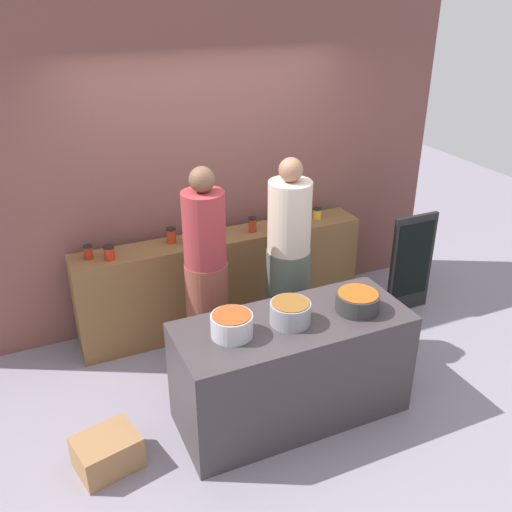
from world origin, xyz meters
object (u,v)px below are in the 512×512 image
preserve_jar_6 (296,218)px  bread_crate (107,452)px  preserve_jar_5 (281,221)px  chalkboard_sign (411,263)px  preserve_jar_2 (171,235)px  preserve_jar_3 (189,236)px  cooking_pot_right (357,302)px  cook_with_tongs (206,282)px  cooking_pot_center (290,313)px  preserve_jar_0 (88,252)px  preserve_jar_1 (109,253)px  cook_in_cap (288,269)px  preserve_jar_4 (252,225)px  preserve_jar_7 (317,213)px  cooking_pot_left (232,325)px

preserve_jar_6 → bread_crate: preserve_jar_6 is taller
preserve_jar_5 → chalkboard_sign: bearing=-22.7°
preserve_jar_2 → preserve_jar_3: (0.13, -0.07, -0.00)m
bread_crate → chalkboard_sign: 3.27m
cooking_pot_right → cook_with_tongs: bearing=133.3°
preserve_jar_3 → preserve_jar_6: bearing=-0.9°
preserve_jar_3 → cooking_pot_center: size_ratio=0.47×
preserve_jar_0 → preserve_jar_1: preserve_jar_0 is taller
preserve_jar_3 → cook_in_cap: cook_in_cap is taller
preserve_jar_2 → preserve_jar_6: preserve_jar_2 is taller
preserve_jar_3 → bread_crate: bearing=-128.3°
cook_with_tongs → cooking_pot_right: bearing=-46.7°
preserve_jar_1 → preserve_jar_5: size_ratio=0.96×
preserve_jar_4 → preserve_jar_5: size_ratio=1.14×
preserve_jar_0 → preserve_jar_7: 2.16m
cooking_pot_right → cook_with_tongs: 1.23m
preserve_jar_6 → bread_crate: (-2.11, -1.32, -0.86)m
cooking_pot_left → chalkboard_sign: size_ratio=0.28×
preserve_jar_1 → cooking_pot_right: 2.06m
preserve_jar_0 → preserve_jar_5: preserve_jar_5 is taller
preserve_jar_5 → preserve_jar_7: preserve_jar_5 is taller
cook_in_cap → cooking_pot_right: bearing=-80.9°
preserve_jar_0 → cooking_pot_left: bearing=-63.3°
preserve_jar_7 → cooking_pot_left: bearing=-136.0°
preserve_jar_3 → cook_with_tongs: 0.57m
preserve_jar_2 → cooking_pot_left: size_ratio=0.48×
preserve_jar_3 → preserve_jar_0: bearing=176.8°
preserve_jar_6 → cooking_pot_center: preserve_jar_6 is taller
preserve_jar_0 → preserve_jar_2: (0.72, 0.03, 0.01)m
preserve_jar_0 → preserve_jar_3: size_ratio=0.88×
preserve_jar_1 → preserve_jar_6: size_ratio=0.88×
cooking_pot_right → preserve_jar_7: bearing=71.3°
preserve_jar_3 → cooking_pot_left: preserve_jar_3 is taller
chalkboard_sign → preserve_jar_2: bearing=165.6°
cook_with_tongs → cook_in_cap: 0.71m
preserve_jar_4 → cooking_pot_right: size_ratio=0.44×
preserve_jar_3 → preserve_jar_4: size_ratio=0.97×
cooking_pot_left → chalkboard_sign: (2.22, 0.86, -0.40)m
preserve_jar_7 → cook_in_cap: bearing=-135.0°
cooking_pot_center → cooking_pot_right: bearing=-5.6°
cook_in_cap → bread_crate: bearing=-156.7°
preserve_jar_3 → cooking_pot_right: 1.65m
preserve_jar_1 → preserve_jar_6: (1.74, 0.02, 0.01)m
cooking_pot_center → cooking_pot_right: cooking_pot_center is taller
preserve_jar_4 → cook_with_tongs: 0.86m
preserve_jar_7 → cook_with_tongs: size_ratio=0.06×
preserve_jar_2 → preserve_jar_5: (1.04, -0.08, -0.01)m
cooking_pot_right → bread_crate: 2.03m
preserve_jar_7 → cook_with_tongs: (-1.34, -0.57, -0.16)m
preserve_jar_2 → preserve_jar_3: 0.15m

